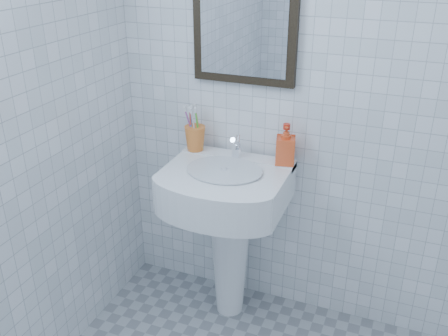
% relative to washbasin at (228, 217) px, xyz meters
% --- Properties ---
extents(wall_back, '(2.20, 0.02, 2.50)m').
position_rel_washbasin_xyz_m(wall_back, '(0.45, 0.21, 0.65)').
color(wall_back, white).
rests_on(wall_back, ground).
extents(washbasin, '(0.58, 0.42, 0.89)m').
position_rel_washbasin_xyz_m(washbasin, '(0.00, 0.00, 0.00)').
color(washbasin, white).
rests_on(washbasin, ground).
extents(faucet, '(0.05, 0.11, 0.12)m').
position_rel_washbasin_xyz_m(faucet, '(0.00, 0.11, 0.33)').
color(faucet, white).
rests_on(faucet, washbasin).
extents(toothbrush_cup, '(0.11, 0.11, 0.13)m').
position_rel_washbasin_xyz_m(toothbrush_cup, '(-0.23, 0.12, 0.35)').
color(toothbrush_cup, orange).
rests_on(toothbrush_cup, washbasin).
extents(soap_dispenser, '(0.11, 0.11, 0.20)m').
position_rel_washbasin_xyz_m(soap_dispenser, '(0.24, 0.13, 0.39)').
color(soap_dispenser, red).
rests_on(soap_dispenser, washbasin).
extents(wall_mirror, '(0.50, 0.04, 0.62)m').
position_rel_washbasin_xyz_m(wall_mirror, '(0.00, 0.19, 0.95)').
color(wall_mirror, black).
rests_on(wall_mirror, wall_back).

